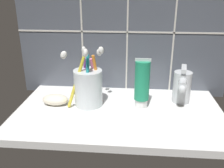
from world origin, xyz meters
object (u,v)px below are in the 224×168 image
Objects in this scene: soap_bar at (55,100)px; toothbrush_cup at (88,86)px; toothpaste_tube at (142,84)px; sink_faucet at (182,86)px.

toothbrush_cup is at bearing 5.34° from soap_bar.
soap_bar is at bearing -174.66° from toothbrush_cup.
sink_faucet is at bearing 18.33° from toothpaste_tube.
toothbrush_cup is 1.23× the size of toothpaste_tube.
toothpaste_tube is at bearing -61.19° from sink_faucet.
sink_faucet is at bearing 8.03° from toothbrush_cup.
toothbrush_cup reaches higher than toothpaste_tube.
sink_faucet is (11.96, 3.96, -1.96)cm from toothpaste_tube.
toothpaste_tube is 1.32× the size of sink_faucet.
soap_bar is (-37.18, -4.78, -3.70)cm from sink_faucet.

